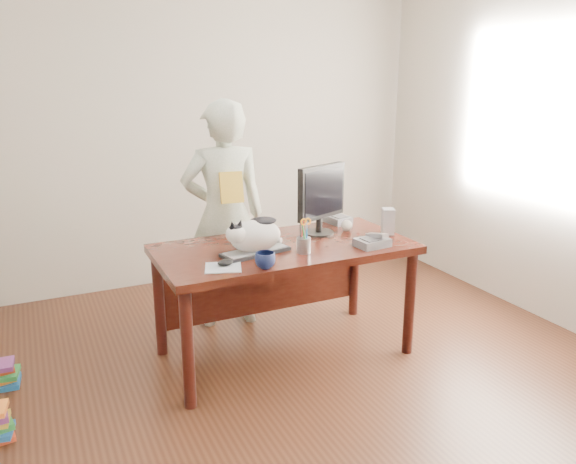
{
  "coord_description": "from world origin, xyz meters",
  "views": [
    {
      "loc": [
        -1.42,
        -2.45,
        1.81
      ],
      "look_at": [
        0.0,
        0.55,
        0.85
      ],
      "focal_mm": 35.0,
      "sensor_mm": 36.0,
      "label": 1
    }
  ],
  "objects_px": {
    "pen_cup": "(304,243)",
    "book_stack": "(251,231)",
    "cat": "(254,235)",
    "calculator": "(338,219)",
    "keyboard": "(256,252)",
    "speaker": "(388,221)",
    "phone": "(373,242)",
    "person": "(224,216)",
    "baseball": "(347,226)",
    "desk": "(280,264)",
    "mouse": "(225,263)",
    "monitor": "(321,196)",
    "coffee_mug": "(265,260)"
  },
  "relations": [
    {
      "from": "pen_cup",
      "to": "book_stack",
      "type": "relative_size",
      "value": 0.86
    },
    {
      "from": "cat",
      "to": "calculator",
      "type": "height_order",
      "value": "cat"
    },
    {
      "from": "keyboard",
      "to": "speaker",
      "type": "bearing_deg",
      "value": -11.43
    },
    {
      "from": "keyboard",
      "to": "phone",
      "type": "relative_size",
      "value": 2.07
    },
    {
      "from": "book_stack",
      "to": "person",
      "type": "bearing_deg",
      "value": 103.16
    },
    {
      "from": "baseball",
      "to": "book_stack",
      "type": "xyz_separation_m",
      "value": [
        -0.64,
        0.16,
        -0.0
      ]
    },
    {
      "from": "desk",
      "to": "keyboard",
      "type": "xyz_separation_m",
      "value": [
        -0.23,
        -0.15,
        0.16
      ]
    },
    {
      "from": "keyboard",
      "to": "pen_cup",
      "type": "distance_m",
      "value": 0.29
    },
    {
      "from": "cat",
      "to": "speaker",
      "type": "xyz_separation_m",
      "value": [
        0.98,
        0.02,
        -0.04
      ]
    },
    {
      "from": "phone",
      "to": "person",
      "type": "distance_m",
      "value": 1.11
    },
    {
      "from": "desk",
      "to": "book_stack",
      "type": "relative_size",
      "value": 6.41
    },
    {
      "from": "desk",
      "to": "speaker",
      "type": "bearing_deg",
      "value": -10.77
    },
    {
      "from": "phone",
      "to": "mouse",
      "type": "bearing_deg",
      "value": 172.22
    },
    {
      "from": "person",
      "to": "cat",
      "type": "bearing_deg",
      "value": 93.54
    },
    {
      "from": "calculator",
      "to": "speaker",
      "type": "bearing_deg",
      "value": -75.36
    },
    {
      "from": "monitor",
      "to": "coffee_mug",
      "type": "bearing_deg",
      "value": -164.2
    },
    {
      "from": "mouse",
      "to": "baseball",
      "type": "xyz_separation_m",
      "value": [
        0.99,
        0.32,
        0.02
      ]
    },
    {
      "from": "pen_cup",
      "to": "speaker",
      "type": "relative_size",
      "value": 1.25
    },
    {
      "from": "pen_cup",
      "to": "person",
      "type": "distance_m",
      "value": 0.85
    },
    {
      "from": "keyboard",
      "to": "mouse",
      "type": "xyz_separation_m",
      "value": [
        -0.24,
        -0.14,
        0.01
      ]
    },
    {
      "from": "keyboard",
      "to": "monitor",
      "type": "distance_m",
      "value": 0.63
    },
    {
      "from": "cat",
      "to": "book_stack",
      "type": "relative_size",
      "value": 1.63
    },
    {
      "from": "desk",
      "to": "baseball",
      "type": "relative_size",
      "value": 20.39
    },
    {
      "from": "speaker",
      "to": "keyboard",
      "type": "bearing_deg",
      "value": -154.54
    },
    {
      "from": "pen_cup",
      "to": "cat",
      "type": "bearing_deg",
      "value": 159.98
    },
    {
      "from": "pen_cup",
      "to": "baseball",
      "type": "relative_size",
      "value": 2.75
    },
    {
      "from": "cat",
      "to": "calculator",
      "type": "relative_size",
      "value": 2.02
    },
    {
      "from": "speaker",
      "to": "baseball",
      "type": "distance_m",
      "value": 0.28
    },
    {
      "from": "desk",
      "to": "pen_cup",
      "type": "bearing_deg",
      "value": -80.8
    },
    {
      "from": "book_stack",
      "to": "mouse",
      "type": "bearing_deg",
      "value": -121.72
    },
    {
      "from": "desk",
      "to": "phone",
      "type": "distance_m",
      "value": 0.62
    },
    {
      "from": "coffee_mug",
      "to": "speaker",
      "type": "relative_size",
      "value": 0.66
    },
    {
      "from": "coffee_mug",
      "to": "person",
      "type": "height_order",
      "value": "person"
    },
    {
      "from": "cat",
      "to": "coffee_mug",
      "type": "xyz_separation_m",
      "value": [
        -0.04,
        -0.26,
        -0.08
      ]
    },
    {
      "from": "mouse",
      "to": "speaker",
      "type": "bearing_deg",
      "value": 25.9
    },
    {
      "from": "person",
      "to": "keyboard",
      "type": "bearing_deg",
      "value": 94.51
    },
    {
      "from": "keyboard",
      "to": "cat",
      "type": "height_order",
      "value": "cat"
    },
    {
      "from": "cat",
      "to": "person",
      "type": "relative_size",
      "value": 0.25
    },
    {
      "from": "speaker",
      "to": "book_stack",
      "type": "distance_m",
      "value": 0.92
    },
    {
      "from": "mouse",
      "to": "phone",
      "type": "xyz_separation_m",
      "value": [
        0.96,
        -0.04,
        0.01
      ]
    },
    {
      "from": "phone",
      "to": "baseball",
      "type": "height_order",
      "value": "phone"
    },
    {
      "from": "baseball",
      "to": "monitor",
      "type": "bearing_deg",
      "value": 178.67
    },
    {
      "from": "baseball",
      "to": "speaker",
      "type": "bearing_deg",
      "value": -38.0
    },
    {
      "from": "baseball",
      "to": "book_stack",
      "type": "bearing_deg",
      "value": 165.82
    },
    {
      "from": "desk",
      "to": "book_stack",
      "type": "height_order",
      "value": "book_stack"
    },
    {
      "from": "desk",
      "to": "cat",
      "type": "bearing_deg",
      "value": -146.42
    },
    {
      "from": "speaker",
      "to": "person",
      "type": "relative_size",
      "value": 0.11
    },
    {
      "from": "phone",
      "to": "keyboard",
      "type": "bearing_deg",
      "value": 160.8
    },
    {
      "from": "pen_cup",
      "to": "desk",
      "type": "bearing_deg",
      "value": 99.2
    },
    {
      "from": "phone",
      "to": "desk",
      "type": "bearing_deg",
      "value": 140.55
    }
  ]
}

